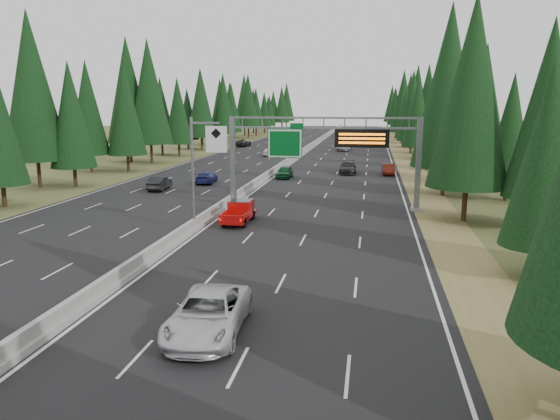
{
  "coord_description": "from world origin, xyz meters",
  "views": [
    {
      "loc": [
        12.28,
        -11.44,
        8.99
      ],
      "look_at": [
        7.04,
        20.0,
        2.75
      ],
      "focal_mm": 35.0,
      "sensor_mm": 36.0,
      "label": 1
    }
  ],
  "objects": [
    {
      "name": "car_ahead_green",
      "position": [
        1.99,
        53.61,
        0.8
      ],
      "size": [
        1.78,
        4.28,
        1.45
      ],
      "primitive_type": "imported",
      "rotation": [
        0.0,
        0.0,
        -0.02
      ],
      "color": "#114D27",
      "rests_on": "road"
    },
    {
      "name": "tree_row_left",
      "position": [
        -21.97,
        75.06,
        8.8
      ],
      "size": [
        11.74,
        243.62,
        18.95
      ],
      "color": "black",
      "rests_on": "ground"
    },
    {
      "name": "hov_sign_pole",
      "position": [
        0.58,
        24.97,
        4.72
      ],
      "size": [
        2.8,
        0.5,
        8.0
      ],
      "color": "slate",
      "rests_on": "road"
    },
    {
      "name": "shoulder_left",
      "position": [
        -17.8,
        80.0,
        0.03
      ],
      "size": [
        3.6,
        260.0,
        0.06
      ],
      "primitive_type": "cube",
      "color": "#485226",
      "rests_on": "ground"
    },
    {
      "name": "car_onc_blue",
      "position": [
        -6.07,
        47.77,
        0.76
      ],
      "size": [
        2.3,
        4.81,
        1.35
      ],
      "primitive_type": "imported",
      "rotation": [
        0.0,
        0.0,
        3.23
      ],
      "color": "navy",
      "rests_on": "road"
    },
    {
      "name": "silver_minivan",
      "position": [
        6.19,
        8.0,
        0.89
      ],
      "size": [
        3.0,
        5.98,
        1.62
      ],
      "primitive_type": "imported",
      "rotation": [
        0.0,
        0.0,
        0.05
      ],
      "color": "silver",
      "rests_on": "road"
    },
    {
      "name": "car_ahead_white",
      "position": [
        7.05,
        94.43,
        0.86
      ],
      "size": [
        2.62,
        5.65,
        1.57
      ],
      "primitive_type": "imported",
      "rotation": [
        0.0,
        0.0,
        0.0
      ],
      "color": "#B3B3B3",
      "rests_on": "road"
    },
    {
      "name": "red_pickup",
      "position": [
        2.54,
        28.33,
        0.97
      ],
      "size": [
        1.77,
        4.95,
        1.61
      ],
      "color": "black",
      "rests_on": "road"
    },
    {
      "name": "sign_gantry",
      "position": [
        8.92,
        34.88,
        5.27
      ],
      "size": [
        16.75,
        0.98,
        7.8
      ],
      "color": "slate",
      "rests_on": "road"
    },
    {
      "name": "median_barrier",
      "position": [
        0.0,
        80.0,
        0.41
      ],
      "size": [
        0.7,
        260.0,
        0.85
      ],
      "color": "gray",
      "rests_on": "road"
    },
    {
      "name": "car_ahead_dkgrey",
      "position": [
        9.37,
        59.31,
        0.85
      ],
      "size": [
        2.27,
        5.34,
        1.54
      ],
      "primitive_type": "imported",
      "rotation": [
        0.0,
        0.0,
        0.02
      ],
      "color": "black",
      "rests_on": "road"
    },
    {
      "name": "car_ahead_far",
      "position": [
        3.51,
        137.32,
        0.86
      ],
      "size": [
        2.02,
        4.65,
        1.56
      ],
      "primitive_type": "imported",
      "rotation": [
        0.0,
        0.0,
        -0.04
      ],
      "color": "black",
      "rests_on": "road"
    },
    {
      "name": "road",
      "position": [
        0.0,
        80.0,
        0.04
      ],
      "size": [
        32.0,
        260.0,
        0.08
      ],
      "primitive_type": "cube",
      "color": "black",
      "rests_on": "ground"
    },
    {
      "name": "car_onc_far",
      "position": [
        -14.5,
        101.05,
        0.85
      ],
      "size": [
        3.04,
        5.72,
        1.53
      ],
      "primitive_type": "imported",
      "rotation": [
        0.0,
        0.0,
        3.05
      ],
      "color": "black",
      "rests_on": "road"
    },
    {
      "name": "car_onc_near",
      "position": [
        -9.47,
        42.27,
        0.8
      ],
      "size": [
        1.87,
        4.49,
        1.44
      ],
      "primitive_type": "imported",
      "rotation": [
        0.0,
        0.0,
        3.22
      ],
      "color": "black",
      "rests_on": "road"
    },
    {
      "name": "car_onc_white",
      "position": [
        -5.04,
        81.04,
        0.79
      ],
      "size": [
        1.77,
        4.19,
        1.41
      ],
      "primitive_type": "imported",
      "rotation": [
        0.0,
        0.0,
        3.12
      ],
      "color": "silver",
      "rests_on": "road"
    },
    {
      "name": "car_ahead_dkred",
      "position": [
        14.5,
        58.81,
        0.76
      ],
      "size": [
        1.63,
        4.18,
        1.36
      ],
      "primitive_type": "imported",
      "rotation": [
        0.0,
        0.0,
        0.05
      ],
      "color": "#5B180D",
      "rests_on": "road"
    },
    {
      "name": "tree_row_right",
      "position": [
        22.06,
        74.16,
        9.24
      ],
      "size": [
        12.13,
        245.09,
        18.46
      ],
      "color": "black",
      "rests_on": "ground"
    },
    {
      "name": "shoulder_right",
      "position": [
        17.8,
        80.0,
        0.03
      ],
      "size": [
        3.6,
        260.0,
        0.06
      ],
      "primitive_type": "cube",
      "color": "olive",
      "rests_on": "ground"
    }
  ]
}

